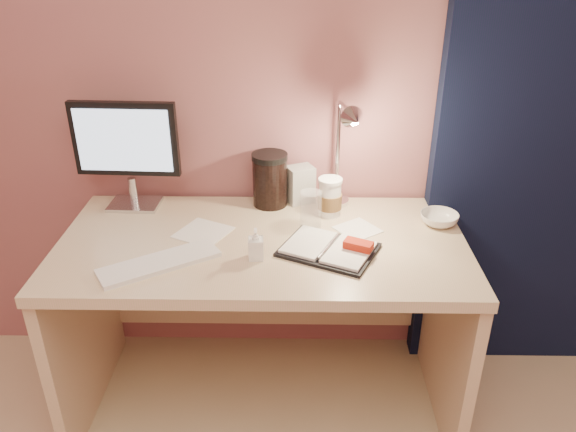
{
  "coord_description": "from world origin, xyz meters",
  "views": [
    {
      "loc": [
        0.12,
        -0.29,
        1.68
      ],
      "look_at": [
        0.09,
        1.33,
        0.85
      ],
      "focal_mm": 35.0,
      "sensor_mm": 36.0,
      "label": 1
    }
  ],
  "objects_px": {
    "planner": "(331,248)",
    "lotion_bottle": "(256,244)",
    "bowl": "(439,219)",
    "dark_jar": "(270,182)",
    "clear_cup": "(311,210)",
    "coffee_cup": "(330,198)",
    "desk": "(265,283)",
    "monitor": "(127,146)",
    "keyboard": "(159,263)",
    "product_box": "(300,184)",
    "desk_lamp": "(334,147)"
  },
  "relations": [
    {
      "from": "coffee_cup",
      "to": "lotion_bottle",
      "type": "distance_m",
      "value": 0.41
    },
    {
      "from": "lotion_bottle",
      "to": "planner",
      "type": "bearing_deg",
      "value": 10.77
    },
    {
      "from": "coffee_cup",
      "to": "dark_jar",
      "type": "distance_m",
      "value": 0.24
    },
    {
      "from": "coffee_cup",
      "to": "product_box",
      "type": "xyz_separation_m",
      "value": [
        -0.11,
        0.11,
        0.0
      ]
    },
    {
      "from": "monitor",
      "to": "planner",
      "type": "height_order",
      "value": "monitor"
    },
    {
      "from": "keyboard",
      "to": "bowl",
      "type": "xyz_separation_m",
      "value": [
        0.95,
        0.29,
        0.01
      ]
    },
    {
      "from": "clear_cup",
      "to": "bowl",
      "type": "xyz_separation_m",
      "value": [
        0.46,
        0.02,
        -0.05
      ]
    },
    {
      "from": "lotion_bottle",
      "to": "coffee_cup",
      "type": "bearing_deg",
      "value": 51.57
    },
    {
      "from": "lotion_bottle",
      "to": "dark_jar",
      "type": "relative_size",
      "value": 0.58
    },
    {
      "from": "desk",
      "to": "dark_jar",
      "type": "xyz_separation_m",
      "value": [
        0.01,
        0.21,
        0.32
      ]
    },
    {
      "from": "planner",
      "to": "bowl",
      "type": "relative_size",
      "value": 2.67
    },
    {
      "from": "product_box",
      "to": "planner",
      "type": "bearing_deg",
      "value": -100.02
    },
    {
      "from": "dark_jar",
      "to": "desk_lamp",
      "type": "distance_m",
      "value": 0.3
    },
    {
      "from": "desk",
      "to": "desk_lamp",
      "type": "bearing_deg",
      "value": 25.94
    },
    {
      "from": "desk_lamp",
      "to": "bowl",
      "type": "bearing_deg",
      "value": -21.94
    },
    {
      "from": "desk",
      "to": "keyboard",
      "type": "distance_m",
      "value": 0.46
    },
    {
      "from": "desk",
      "to": "dark_jar",
      "type": "height_order",
      "value": "dark_jar"
    },
    {
      "from": "planner",
      "to": "clear_cup",
      "type": "xyz_separation_m",
      "value": [
        -0.06,
        0.18,
        0.06
      ]
    },
    {
      "from": "monitor",
      "to": "clear_cup",
      "type": "xyz_separation_m",
      "value": [
        0.67,
        -0.16,
        -0.18
      ]
    },
    {
      "from": "planner",
      "to": "clear_cup",
      "type": "height_order",
      "value": "clear_cup"
    },
    {
      "from": "bowl",
      "to": "dark_jar",
      "type": "distance_m",
      "value": 0.64
    },
    {
      "from": "coffee_cup",
      "to": "bowl",
      "type": "xyz_separation_m",
      "value": [
        0.39,
        -0.07,
        -0.05
      ]
    },
    {
      "from": "keyboard",
      "to": "bowl",
      "type": "bearing_deg",
      "value": -15.4
    },
    {
      "from": "keyboard",
      "to": "planner",
      "type": "relative_size",
      "value": 1.05
    },
    {
      "from": "desk",
      "to": "lotion_bottle",
      "type": "xyz_separation_m",
      "value": [
        -0.01,
        -0.19,
        0.28
      ]
    },
    {
      "from": "desk",
      "to": "bowl",
      "type": "distance_m",
      "value": 0.68
    },
    {
      "from": "product_box",
      "to": "lotion_bottle",
      "type": "bearing_deg",
      "value": -133.28
    },
    {
      "from": "clear_cup",
      "to": "keyboard",
      "type": "bearing_deg",
      "value": -150.89
    },
    {
      "from": "monitor",
      "to": "bowl",
      "type": "bearing_deg",
      "value": -4.07
    },
    {
      "from": "monitor",
      "to": "coffee_cup",
      "type": "relative_size",
      "value": 2.83
    },
    {
      "from": "coffee_cup",
      "to": "product_box",
      "type": "height_order",
      "value": "same"
    },
    {
      "from": "planner",
      "to": "lotion_bottle",
      "type": "height_order",
      "value": "lotion_bottle"
    },
    {
      "from": "planner",
      "to": "clear_cup",
      "type": "distance_m",
      "value": 0.2
    },
    {
      "from": "clear_cup",
      "to": "dark_jar",
      "type": "bearing_deg",
      "value": 130.38
    },
    {
      "from": "bowl",
      "to": "dark_jar",
      "type": "relative_size",
      "value": 0.73
    },
    {
      "from": "keyboard",
      "to": "desk_lamp",
      "type": "bearing_deg",
      "value": -0.11
    },
    {
      "from": "dark_jar",
      "to": "bowl",
      "type": "bearing_deg",
      "value": -14.22
    },
    {
      "from": "coffee_cup",
      "to": "dark_jar",
      "type": "xyz_separation_m",
      "value": [
        -0.22,
        0.08,
        0.02
      ]
    },
    {
      "from": "coffee_cup",
      "to": "product_box",
      "type": "distance_m",
      "value": 0.16
    },
    {
      "from": "monitor",
      "to": "bowl",
      "type": "distance_m",
      "value": 1.17
    },
    {
      "from": "bowl",
      "to": "product_box",
      "type": "height_order",
      "value": "product_box"
    },
    {
      "from": "desk",
      "to": "bowl",
      "type": "height_order",
      "value": "bowl"
    },
    {
      "from": "keyboard",
      "to": "dark_jar",
      "type": "relative_size",
      "value": 2.06
    },
    {
      "from": "desk",
      "to": "clear_cup",
      "type": "xyz_separation_m",
      "value": [
        0.17,
        0.03,
        0.29
      ]
    },
    {
      "from": "keyboard",
      "to": "product_box",
      "type": "xyz_separation_m",
      "value": [
        0.45,
        0.48,
        0.06
      ]
    },
    {
      "from": "planner",
      "to": "lotion_bottle",
      "type": "bearing_deg",
      "value": -143.98
    },
    {
      "from": "clear_cup",
      "to": "dark_jar",
      "type": "relative_size",
      "value": 0.72
    },
    {
      "from": "bowl",
      "to": "desk",
      "type": "bearing_deg",
      "value": -175.09
    },
    {
      "from": "desk",
      "to": "coffee_cup",
      "type": "distance_m",
      "value": 0.4
    },
    {
      "from": "monitor",
      "to": "planner",
      "type": "xyz_separation_m",
      "value": [
        0.74,
        -0.33,
        -0.23
      ]
    }
  ]
}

